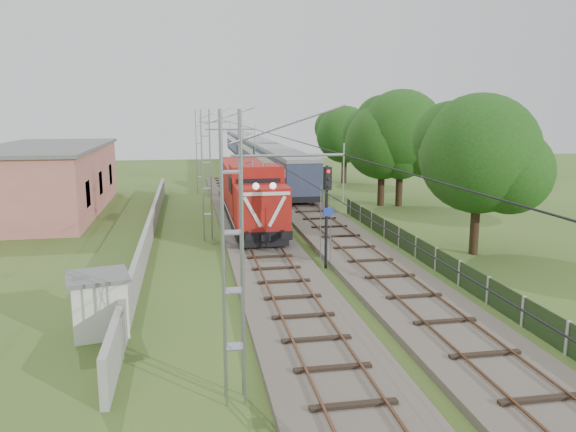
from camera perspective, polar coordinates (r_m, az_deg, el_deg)
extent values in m
plane|color=#375821|center=(24.15, 0.18, -8.51)|extent=(140.00, 140.00, 0.00)
cube|color=#6B6054|center=(30.72, -2.16, -3.99)|extent=(4.20, 70.00, 0.30)
cube|color=black|center=(30.67, -2.16, -3.63)|extent=(2.40, 70.00, 0.10)
cube|color=brown|center=(30.55, -3.74, -3.56)|extent=(0.08, 70.00, 0.05)
cube|color=brown|center=(30.78, -0.59, -3.43)|extent=(0.08, 70.00, 0.05)
cube|color=#6B6054|center=(44.09, 1.93, 0.55)|extent=(4.20, 80.00, 0.30)
cube|color=black|center=(44.05, 1.93, 0.80)|extent=(2.40, 80.00, 0.10)
cube|color=brown|center=(43.87, 0.85, 0.87)|extent=(0.08, 80.00, 0.05)
cube|color=brown|center=(44.22, 3.01, 0.93)|extent=(0.08, 80.00, 0.05)
cylinder|color=gray|center=(14.70, 0.02, 6.17)|extent=(3.00, 0.08, 0.08)
cylinder|color=gray|center=(34.54, -5.90, 8.77)|extent=(3.00, 0.08, 0.08)
cylinder|color=gray|center=(54.50, -7.51, 9.45)|extent=(3.00, 0.08, 0.08)
cylinder|color=black|center=(34.76, -3.37, 6.67)|extent=(0.03, 70.00, 0.03)
cylinder|color=black|center=(34.69, -3.40, 8.81)|extent=(0.03, 70.00, 0.03)
cube|color=#9E9E99|center=(35.26, -13.84, -1.37)|extent=(0.25, 40.00, 1.50)
cube|color=#C8726C|center=(48.01, -23.24, 3.35)|extent=(8.00, 20.00, 5.00)
cube|color=#606060|center=(47.78, -23.47, 6.44)|extent=(8.40, 20.40, 0.25)
cube|color=black|center=(41.43, -19.71, 2.13)|extent=(0.10, 1.60, 1.80)
cube|color=black|center=(47.30, -18.54, 3.20)|extent=(0.10, 1.60, 1.80)
cube|color=black|center=(53.20, -17.63, 4.04)|extent=(0.10, 1.60, 1.80)
cube|color=black|center=(29.10, 14.82, -4.28)|extent=(0.05, 32.00, 1.15)
cube|color=#9E9E99|center=(42.84, 6.42, 0.79)|extent=(0.12, 0.12, 1.20)
cube|color=black|center=(39.87, -4.09, 0.71)|extent=(3.14, 17.79, 0.52)
cube|color=black|center=(34.32, -3.06, -1.46)|extent=(2.30, 3.77, 0.52)
cube|color=black|center=(45.57, -4.85, 1.57)|extent=(2.30, 3.77, 0.52)
cube|color=black|center=(31.41, -2.37, -2.80)|extent=(2.72, 0.26, 0.37)
cube|color=maroon|center=(32.20, -2.69, 0.95)|extent=(3.03, 2.62, 2.41)
sphere|color=white|center=(30.70, -3.28, 3.03)|extent=(0.38, 0.38, 0.38)
sphere|color=white|center=(30.83, -1.54, 3.08)|extent=(0.38, 0.38, 0.38)
cube|color=silver|center=(30.83, -3.62, 0.40)|extent=(1.05, 0.06, 1.75)
cube|color=silver|center=(31.01, -1.12, 0.48)|extent=(1.05, 0.06, 1.75)
cube|color=silver|center=(30.75, -2.38, 2.27)|extent=(2.82, 0.06, 0.19)
cube|color=maroon|center=(34.64, -3.25, 2.43)|extent=(3.14, 2.51, 3.35)
cube|color=black|center=(33.31, -2.99, 3.01)|extent=(2.62, 0.06, 0.94)
cube|color=maroon|center=(42.15, -4.49, 3.48)|extent=(2.93, 12.66, 2.72)
cylinder|color=black|center=(38.83, -4.05, 5.11)|extent=(0.46, 0.46, 0.42)
cylinder|color=gray|center=(33.56, -3.64, 5.31)|extent=(0.13, 0.13, 0.37)
cylinder|color=gray|center=(33.63, -2.58, 5.33)|extent=(0.13, 0.13, 0.37)
cube|color=black|center=(55.19, -0.57, 3.40)|extent=(2.84, 21.51, 0.49)
cube|color=#333A55|center=(55.01, -0.57, 5.02)|extent=(2.93, 21.51, 2.64)
cube|color=beige|center=(54.96, -0.57, 5.52)|extent=(2.97, 20.65, 0.73)
cube|color=gray|center=(54.88, -0.57, 6.54)|extent=(2.98, 21.51, 0.34)
cube|color=black|center=(77.32, -3.35, 5.51)|extent=(2.84, 21.51, 0.49)
cube|color=#333A55|center=(77.20, -3.36, 6.66)|extent=(2.93, 21.51, 2.64)
cube|color=beige|center=(77.16, -3.37, 7.02)|extent=(2.97, 20.65, 0.73)
cube|color=gray|center=(77.10, -3.37, 7.75)|extent=(2.98, 21.51, 0.34)
cube|color=black|center=(99.62, -4.90, 6.66)|extent=(2.84, 21.51, 0.49)
cube|color=#333A55|center=(99.52, -4.91, 7.56)|extent=(2.93, 21.51, 2.64)
cube|color=beige|center=(99.49, -4.92, 7.84)|extent=(2.97, 20.65, 0.73)
cube|color=gray|center=(99.45, -4.93, 8.41)|extent=(2.98, 21.51, 0.34)
cylinder|color=black|center=(28.26, 3.91, -0.17)|extent=(0.15, 0.15, 5.25)
cube|color=black|center=(27.79, 4.04, 3.81)|extent=(0.43, 0.35, 1.16)
sphere|color=red|center=(27.63, 4.12, 4.54)|extent=(0.19, 0.19, 0.19)
sphere|color=black|center=(27.67, 4.11, 3.78)|extent=(0.19, 0.19, 0.19)
sphere|color=black|center=(27.72, 4.10, 3.03)|extent=(0.19, 0.19, 0.19)
cube|color=navy|center=(28.09, 4.09, 0.42)|extent=(0.56, 0.26, 0.42)
cube|color=silver|center=(21.53, -18.63, -8.68)|extent=(2.20, 2.20, 2.03)
cube|color=#606060|center=(21.20, -18.81, -5.85)|extent=(2.53, 2.53, 0.14)
cylinder|color=#392517|center=(32.81, 18.48, -0.29)|extent=(0.50, 0.50, 3.99)
sphere|color=#1B3E10|center=(32.34, 18.86, 6.02)|extent=(6.53, 6.53, 6.53)
sphere|color=#1B3E10|center=(32.24, 21.64, 4.21)|extent=(4.57, 4.57, 4.57)
sphere|color=#1B3E10|center=(32.78, 16.21, 7.50)|extent=(4.24, 4.24, 4.24)
cylinder|color=#392517|center=(47.80, 11.25, 3.59)|extent=(0.57, 0.57, 4.32)
sphere|color=#1B3E10|center=(47.48, 11.43, 8.30)|extent=(7.08, 7.08, 7.08)
sphere|color=#1B3E10|center=(47.09, 13.47, 7.00)|extent=(4.95, 4.95, 4.95)
sphere|color=#1B3E10|center=(48.19, 9.53, 9.33)|extent=(4.60, 4.60, 4.60)
cylinder|color=#392517|center=(47.66, 9.44, 3.31)|extent=(0.57, 0.57, 3.81)
sphere|color=#1B3E10|center=(47.34, 9.57, 7.48)|extent=(6.24, 6.24, 6.24)
sphere|color=#1B3E10|center=(46.96, 11.37, 6.33)|extent=(4.37, 4.37, 4.37)
sphere|color=#1B3E10|center=(47.99, 7.92, 8.39)|extent=(4.05, 4.05, 4.05)
cylinder|color=#392517|center=(61.92, 5.73, 5.08)|extent=(0.59, 0.59, 3.76)
sphere|color=#1B3E10|center=(61.68, 5.79, 8.24)|extent=(6.16, 6.16, 6.16)
sphere|color=#1B3E10|center=(61.19, 7.13, 7.39)|extent=(4.31, 4.31, 4.31)
sphere|color=#1B3E10|center=(62.41, 4.56, 8.92)|extent=(4.00, 4.00, 4.00)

